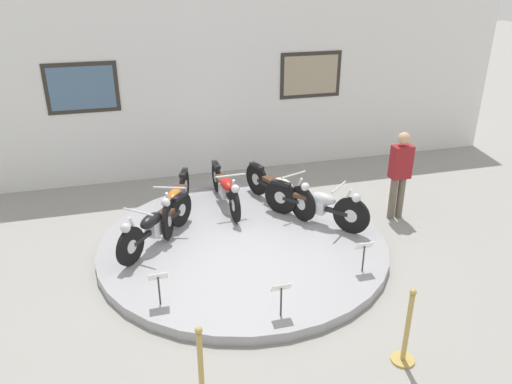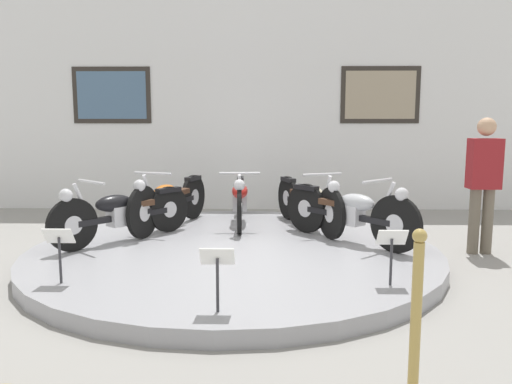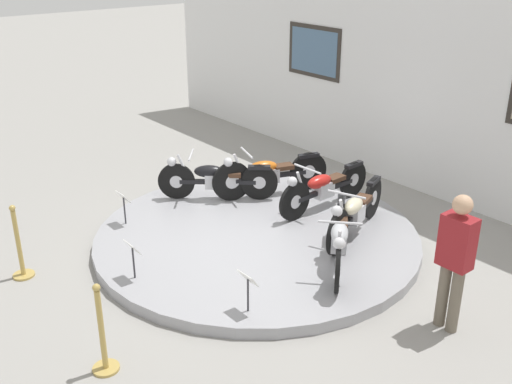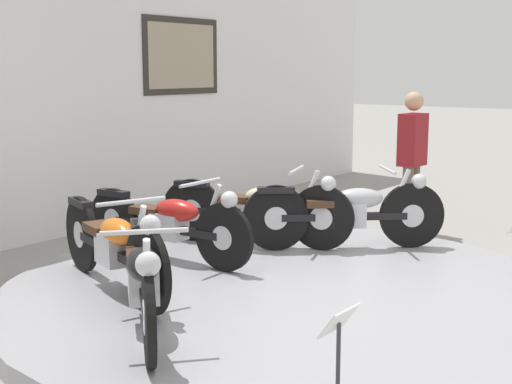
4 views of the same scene
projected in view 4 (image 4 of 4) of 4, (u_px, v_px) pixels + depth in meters
name	position (u px, v px, depth m)	size (l,w,h in m)	color
ground_plane	(289.00, 305.00, 5.82)	(60.00, 60.00, 0.00)	gray
display_platform	(289.00, 295.00, 5.81)	(4.69, 4.69, 0.15)	#99999E
back_wall	(20.00, 71.00, 7.59)	(14.00, 0.22, 3.76)	white
motorcycle_black	(143.00, 276.00, 4.80)	(1.32, 1.51, 0.78)	black
motorcycle_orange	(113.00, 244.00, 5.59)	(0.75, 1.91, 0.80)	black
motorcycle_red	(169.00, 221.00, 6.53)	(0.54, 1.95, 0.78)	black
motorcycle_cream	(259.00, 208.00, 7.08)	(0.78, 1.88, 0.80)	black
motorcycle_silver	(349.00, 210.00, 6.95)	(1.38, 1.51, 0.80)	black
info_placard_front_left	(339.00, 333.00, 3.77)	(0.26, 0.11, 0.51)	#333338
visitor_standing	(412.00, 154.00, 8.20)	(0.36, 0.22, 1.65)	#6B6051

